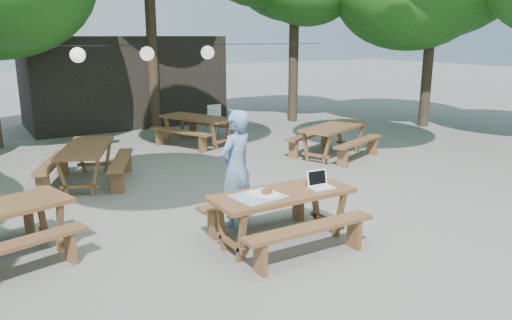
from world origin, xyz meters
name	(u,v)px	position (x,y,z in m)	size (l,w,h in m)	color
ground	(299,226)	(0.00, 0.00, 0.00)	(80.00, 80.00, 0.00)	slate
pavilion	(123,80)	(0.50, 10.50, 1.40)	(6.00, 3.00, 2.80)	black
main_picnic_table	(282,217)	(-0.58, -0.38, 0.39)	(2.00, 1.58, 0.75)	brown
picnic_table_ne	(334,141)	(3.35, 3.25, 0.39)	(2.34, 2.16, 0.75)	brown
picnic_table_far_w	(87,164)	(-2.22, 3.99, 0.39)	(2.19, 2.36, 0.75)	brown
picnic_table_far_e	(197,130)	(1.13, 6.17, 0.39)	(2.21, 2.38, 0.75)	brown
woman	(236,169)	(-0.77, 0.58, 0.89)	(0.65, 0.42, 1.77)	#6B8DC4
plastic_chair	(218,128)	(2.08, 6.86, 0.26)	(0.48, 0.48, 0.90)	silver
laptop	(319,183)	(-0.01, -0.47, 0.81)	(0.34, 0.28, 0.24)	white
tabletop_clutter	(260,195)	(-0.93, -0.38, 0.76)	(0.71, 0.63, 0.08)	teal
paper_lanterns	(148,54)	(-0.19, 6.00, 2.40)	(9.00, 0.34, 0.38)	black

